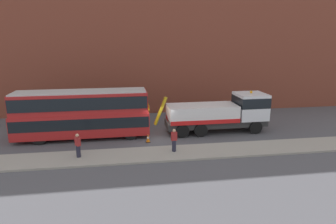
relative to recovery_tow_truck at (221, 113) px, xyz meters
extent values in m
plane|color=#4C4C51|center=(-5.77, -0.46, -1.76)|extent=(120.00, 120.00, 0.00)
cube|color=gray|center=(-5.77, -4.66, -1.68)|extent=(60.00, 2.80, 0.15)
cube|color=brown|center=(-5.77, 8.25, 6.24)|extent=(60.00, 1.20, 16.00)
cube|color=#2D2D2D|center=(-0.48, -0.01, -0.90)|extent=(9.02, 2.31, 0.55)
cube|color=silver|center=(2.72, 0.03, 0.52)|extent=(2.63, 2.63, 2.30)
cube|color=black|center=(2.72, 0.03, 0.97)|extent=(2.65, 2.65, 0.90)
cube|color=silver|center=(-1.78, -0.02, 0.07)|extent=(6.13, 2.67, 1.40)
cube|color=red|center=(-1.78, -0.02, -0.45)|extent=(6.13, 2.72, 0.36)
cylinder|color=#B79914|center=(-5.49, -0.06, 0.37)|extent=(1.24, 0.29, 2.52)
sphere|color=orange|center=(2.72, 0.03, 1.79)|extent=(0.24, 0.24, 0.24)
cylinder|color=black|center=(2.81, 1.14, -1.18)|extent=(1.16, 0.35, 1.16)
cylinder|color=black|center=(2.83, -1.08, -1.18)|extent=(1.16, 0.35, 1.16)
cylinder|color=black|center=(-2.19, 1.09, -1.18)|extent=(1.16, 0.35, 1.16)
cylinder|color=black|center=(-2.17, -1.13, -1.18)|extent=(1.16, 0.35, 1.16)
cylinder|color=black|center=(-3.79, 1.07, -1.18)|extent=(1.16, 0.35, 1.16)
cylinder|color=black|center=(-3.77, -1.15, -1.18)|extent=(1.16, 0.35, 1.16)
cube|color=#AD1E1E|center=(-12.06, -0.01, -0.47)|extent=(11.03, 2.62, 1.90)
cube|color=#AD1E1E|center=(-12.06, -0.01, 1.33)|extent=(10.81, 2.52, 1.70)
cube|color=black|center=(-12.06, -0.01, -0.22)|extent=(10.92, 2.67, 0.90)
cube|color=black|center=(-12.06, -0.01, 1.43)|extent=(10.70, 2.66, 1.00)
cube|color=#B2B2B2|center=(-12.06, -0.01, 2.24)|extent=(10.58, 2.41, 0.12)
cube|color=yellow|center=(-6.54, 0.05, 0.78)|extent=(0.08, 1.50, 0.44)
cylinder|color=black|center=(-8.18, 1.12, -1.24)|extent=(1.04, 0.31, 1.04)
cylinder|color=black|center=(-8.15, -1.04, -1.24)|extent=(1.04, 0.31, 1.04)
cylinder|color=black|center=(-15.38, 1.04, -1.24)|extent=(1.04, 0.31, 1.04)
cylinder|color=black|center=(-15.35, -1.12, -1.24)|extent=(1.04, 0.31, 1.04)
cylinder|color=#232333|center=(-11.85, -4.53, -1.18)|extent=(0.42, 0.42, 0.85)
cube|color=maroon|center=(-11.85, -4.53, -0.45)|extent=(0.45, 0.48, 0.62)
sphere|color=tan|center=(-11.85, -4.53, -0.02)|extent=(0.24, 0.24, 0.24)
cylinder|color=#232333|center=(-5.06, -4.47, -1.18)|extent=(0.34, 0.34, 0.85)
cube|color=maroon|center=(-5.06, -4.47, -0.45)|extent=(0.44, 0.32, 0.62)
sphere|color=tan|center=(-5.06, -4.47, -0.02)|extent=(0.24, 0.24, 0.24)
cone|color=orange|center=(-6.76, -1.87, -1.40)|extent=(0.32, 0.32, 0.72)
cylinder|color=white|center=(-6.76, -1.87, -1.36)|extent=(0.21, 0.21, 0.10)
cube|color=black|center=(-6.76, -1.87, -1.74)|extent=(0.36, 0.36, 0.04)
camera|label=1|loc=(-8.52, -24.29, 6.47)|focal=31.19mm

